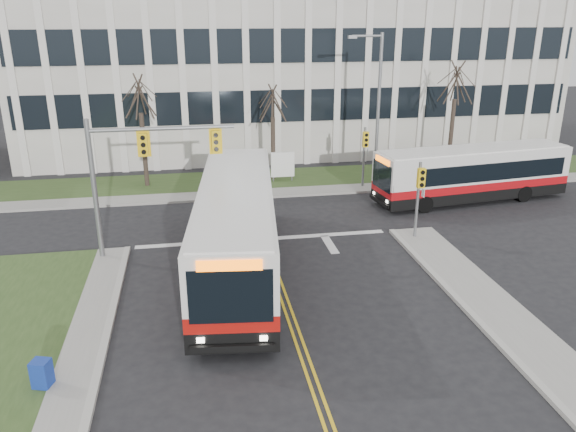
# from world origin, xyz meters

# --- Properties ---
(ground) EXTENTS (120.00, 120.00, 0.00)m
(ground) POSITION_xyz_m (0.00, 0.00, 0.00)
(ground) COLOR black
(ground) RESTS_ON ground
(sidewalk_cross) EXTENTS (44.00, 1.60, 0.14)m
(sidewalk_cross) POSITION_xyz_m (5.00, 15.20, 0.07)
(sidewalk_cross) COLOR #9E9B93
(sidewalk_cross) RESTS_ON ground
(building_lawn) EXTENTS (44.00, 5.00, 0.12)m
(building_lawn) POSITION_xyz_m (5.00, 18.00, 0.06)
(building_lawn) COLOR #30481E
(building_lawn) RESTS_ON ground
(office_building) EXTENTS (40.00, 16.00, 12.00)m
(office_building) POSITION_xyz_m (5.00, 30.00, 6.00)
(office_building) COLOR silver
(office_building) RESTS_ON ground
(mast_arm_signal) EXTENTS (6.11, 0.38, 6.20)m
(mast_arm_signal) POSITION_xyz_m (-5.62, 7.16, 4.26)
(mast_arm_signal) COLOR slate
(mast_arm_signal) RESTS_ON ground
(signal_pole_near) EXTENTS (0.34, 0.39, 3.80)m
(signal_pole_near) POSITION_xyz_m (7.20, 6.90, 2.50)
(signal_pole_near) COLOR slate
(signal_pole_near) RESTS_ON ground
(signal_pole_far) EXTENTS (0.34, 0.39, 3.80)m
(signal_pole_far) POSITION_xyz_m (7.20, 15.40, 2.50)
(signal_pole_far) COLOR slate
(signal_pole_far) RESTS_ON ground
(streetlight) EXTENTS (2.15, 0.25, 9.20)m
(streetlight) POSITION_xyz_m (8.03, 16.20, 5.19)
(streetlight) COLOR slate
(streetlight) RESTS_ON ground
(directory_sign) EXTENTS (1.50, 0.12, 2.00)m
(directory_sign) POSITION_xyz_m (2.50, 17.50, 1.17)
(directory_sign) COLOR slate
(directory_sign) RESTS_ON ground
(tree_left) EXTENTS (1.80, 1.80, 7.70)m
(tree_left) POSITION_xyz_m (-6.00, 18.00, 5.51)
(tree_left) COLOR #42352B
(tree_left) RESTS_ON ground
(tree_mid) EXTENTS (1.80, 1.80, 6.82)m
(tree_mid) POSITION_xyz_m (2.00, 18.20, 4.88)
(tree_mid) COLOR #42352B
(tree_mid) RESTS_ON ground
(tree_right) EXTENTS (1.80, 1.80, 8.25)m
(tree_right) POSITION_xyz_m (14.00, 18.00, 5.91)
(tree_right) COLOR #42352B
(tree_right) RESTS_ON ground
(bus_main) EXTENTS (4.42, 13.80, 3.62)m
(bus_main) POSITION_xyz_m (-1.50, 5.01, 1.81)
(bus_main) COLOR silver
(bus_main) RESTS_ON ground
(bus_cross) EXTENTS (11.59, 3.88, 3.03)m
(bus_cross) POSITION_xyz_m (12.58, 12.06, 1.52)
(bus_cross) COLOR silver
(bus_cross) RESTS_ON ground
(newspaper_box_blue) EXTENTS (0.61, 0.58, 0.95)m
(newspaper_box_blue) POSITION_xyz_m (-7.74, -2.06, 0.47)
(newspaper_box_blue) COLOR navy
(newspaper_box_blue) RESTS_ON ground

